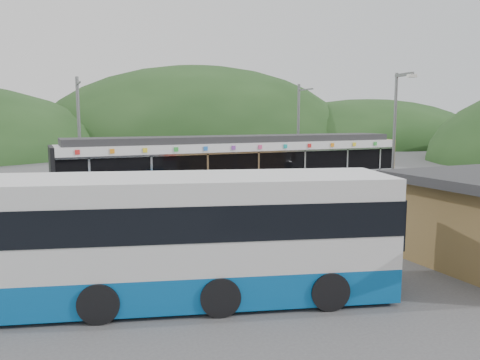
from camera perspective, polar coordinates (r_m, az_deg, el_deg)
name	(u,v)px	position (r m, az deg, el deg)	size (l,w,h in m)	color
ground	(263,223)	(21.43, 2.76, -5.32)	(120.00, 120.00, 0.00)	#4C4C4F
hills	(314,196)	(28.97, 8.99, -2.00)	(146.00, 149.00, 26.00)	#1E3D19
platform	(234,208)	(24.33, -0.75, -3.39)	(26.00, 3.20, 0.30)	#9E9E99
yellow_line	(244,209)	(23.13, 0.53, -3.57)	(26.00, 0.10, 0.01)	yellow
train	(240,165)	(27.10, -0.04, 1.84)	(20.44, 3.01, 3.74)	black
catenary_mast_west	(80,138)	(27.33, -18.97, 4.81)	(0.18, 1.80, 7.00)	slate
catenary_mast_east	(298,135)	(31.80, 7.14, 5.50)	(0.18, 1.80, 7.00)	slate
bus	(161,241)	(12.51, -9.59, -7.35)	(12.37, 6.03, 3.29)	#0B5DAC
lamp_post	(396,139)	(20.18, 18.51, 4.73)	(0.37, 1.16, 6.58)	slate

